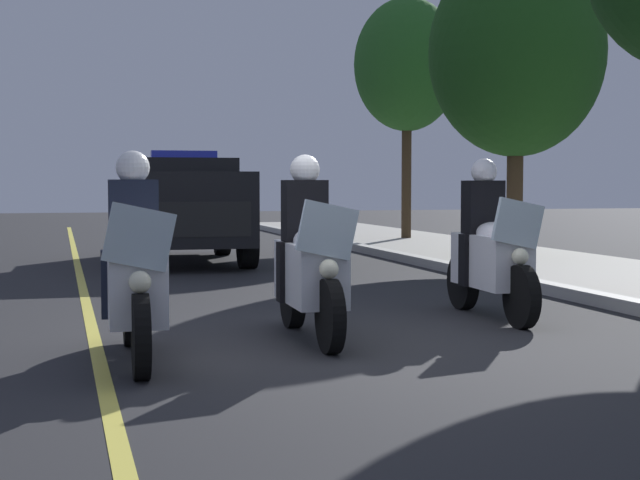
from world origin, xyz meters
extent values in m
plane|color=#28282B|center=(0.00, 0.00, 0.00)|extent=(80.00, 80.00, 0.00)
cube|color=#E0D14C|center=(0.00, -2.14, 0.00)|extent=(48.00, 0.12, 0.01)
cylinder|color=black|center=(1.00, -1.87, 0.32)|extent=(0.64, 0.14, 0.64)
cylinder|color=black|center=(-0.50, -1.83, 0.32)|extent=(0.64, 0.16, 0.64)
cube|color=white|center=(0.27, -1.85, 0.62)|extent=(1.21, 0.47, 0.56)
ellipsoid|color=white|center=(0.32, -1.85, 0.92)|extent=(0.57, 0.34, 0.24)
cube|color=silver|center=(0.90, -1.87, 1.05)|extent=(0.08, 0.56, 0.53)
sphere|color=#F9F4CC|center=(0.96, -1.87, 0.72)|extent=(0.17, 0.17, 0.17)
sphere|color=red|center=(0.77, -2.02, 0.98)|extent=(0.09, 0.09, 0.09)
sphere|color=#1933F2|center=(0.78, -1.70, 0.98)|extent=(0.09, 0.09, 0.09)
cube|color=black|center=(0.04, -1.84, 1.18)|extent=(0.29, 0.41, 0.60)
cube|color=black|center=(0.11, -1.64, 0.62)|extent=(0.18, 0.14, 0.56)
cube|color=black|center=(0.10, -2.04, 0.62)|extent=(0.18, 0.14, 0.56)
sphere|color=white|center=(0.06, -1.84, 1.58)|extent=(0.28, 0.28, 0.28)
cylinder|color=black|center=(0.36, -0.23, 0.32)|extent=(0.64, 0.14, 0.64)
cylinder|color=black|center=(-1.14, -0.19, 0.32)|extent=(0.64, 0.16, 0.64)
cube|color=silver|center=(-0.37, -0.21, 0.62)|extent=(1.21, 0.47, 0.56)
ellipsoid|color=silver|center=(-0.32, -0.21, 0.92)|extent=(0.57, 0.34, 0.24)
cube|color=silver|center=(0.26, -0.23, 1.05)|extent=(0.08, 0.56, 0.53)
sphere|color=#F9F4CC|center=(0.32, -0.23, 0.72)|extent=(0.17, 0.17, 0.17)
sphere|color=red|center=(0.13, -0.38, 0.98)|extent=(0.09, 0.09, 0.09)
sphere|color=#1933F2|center=(0.14, -0.06, 0.98)|extent=(0.09, 0.09, 0.09)
cube|color=black|center=(-0.60, -0.20, 1.18)|extent=(0.29, 0.41, 0.60)
cube|color=black|center=(-0.53, 0.00, 0.62)|extent=(0.18, 0.14, 0.56)
cube|color=black|center=(-0.54, -0.40, 0.62)|extent=(0.18, 0.14, 0.56)
sphere|color=white|center=(-0.58, -0.20, 1.58)|extent=(0.28, 0.28, 0.28)
cylinder|color=black|center=(-0.44, 1.99, 0.32)|extent=(0.64, 0.14, 0.64)
cylinder|color=black|center=(-1.94, 2.03, 0.32)|extent=(0.64, 0.16, 0.64)
cube|color=white|center=(-1.17, 2.01, 0.62)|extent=(1.21, 0.47, 0.56)
ellipsoid|color=white|center=(-1.12, 2.01, 0.92)|extent=(0.57, 0.34, 0.24)
cube|color=silver|center=(-0.54, 1.99, 1.05)|extent=(0.08, 0.56, 0.53)
sphere|color=#F9F4CC|center=(-0.48, 1.99, 0.72)|extent=(0.17, 0.17, 0.17)
sphere|color=red|center=(-0.67, 1.84, 0.98)|extent=(0.09, 0.09, 0.09)
sphere|color=#1933F2|center=(-0.67, 2.16, 0.98)|extent=(0.09, 0.09, 0.09)
cube|color=black|center=(-1.40, 2.02, 1.18)|extent=(0.29, 0.41, 0.60)
cube|color=black|center=(-1.33, 2.22, 0.62)|extent=(0.18, 0.14, 0.56)
cube|color=black|center=(-1.35, 1.82, 0.62)|extent=(0.18, 0.14, 0.56)
sphere|color=silver|center=(-1.38, 2.02, 1.58)|extent=(0.28, 0.28, 0.28)
cube|color=black|center=(-9.28, -0.21, 1.02)|extent=(4.95, 2.04, 1.24)
cube|color=black|center=(-9.58, -0.20, 1.72)|extent=(2.45, 1.81, 0.36)
cube|color=#2633D8|center=(-9.38, -0.21, 1.98)|extent=(0.31, 1.21, 0.14)
cube|color=black|center=(-6.88, -0.28, 0.88)|extent=(0.17, 1.62, 0.56)
cylinder|color=black|center=(-7.70, 0.65, 0.40)|extent=(0.81, 0.30, 0.80)
cylinder|color=black|center=(-7.75, -1.15, 0.40)|extent=(0.81, 0.30, 0.80)
cylinder|color=black|center=(-10.80, 0.73, 0.40)|extent=(0.81, 0.30, 0.80)
cylinder|color=black|center=(-10.85, -1.06, 0.40)|extent=(0.81, 0.30, 0.80)
cylinder|color=#42301E|center=(-7.83, 5.72, 1.33)|extent=(0.30, 0.30, 2.47)
ellipsoid|color=#1E4C19|center=(-7.83, 5.72, 3.86)|extent=(3.24, 3.24, 3.84)
cylinder|color=#42301E|center=(-13.85, 5.87, 1.71)|extent=(0.24, 0.24, 3.23)
ellipsoid|color=#286023|center=(-13.85, 5.87, 4.37)|extent=(2.62, 2.62, 3.27)
camera|label=1|loc=(7.94, -2.43, 1.45)|focal=52.54mm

